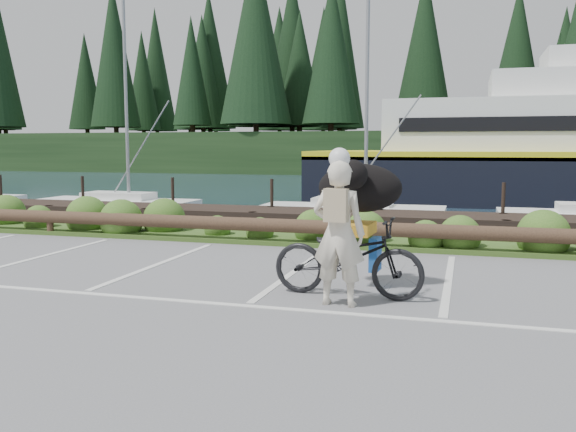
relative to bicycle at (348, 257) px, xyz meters
name	(u,v)px	position (x,y,z in m)	size (l,w,h in m)	color
ground	(256,299)	(-1.22, -0.53, -0.58)	(72.00, 72.00, 0.00)	slate
harbor_backdrop	(449,163)	(-0.82, 77.88, -0.58)	(170.00, 160.00, 30.00)	#1A2E3E
vegetation_strip	(334,241)	(-1.22, 4.77, -0.53)	(34.00, 1.60, 0.10)	#3D5B21
log_rail	(327,248)	(-1.22, 4.07, -0.58)	(32.00, 0.30, 0.60)	#443021
bicycle	(348,257)	(0.00, 0.00, 0.00)	(0.77, 2.21, 1.16)	black
cyclist	(339,233)	(-0.03, -0.51, 0.41)	(0.73, 0.48, 1.99)	beige
dog	(360,188)	(0.04, 0.71, 0.95)	(1.30, 0.63, 0.75)	black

